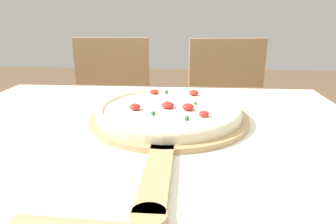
{
  "coord_description": "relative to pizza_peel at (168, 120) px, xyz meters",
  "views": [
    {
      "loc": [
        0.1,
        -0.61,
        1.03
      ],
      "look_at": [
        0.05,
        0.06,
        0.81
      ],
      "focal_mm": 32.0,
      "sensor_mm": 36.0,
      "label": 1
    }
  ],
  "objects": [
    {
      "name": "dining_table",
      "position": [
        -0.05,
        -0.06,
        -0.13
      ],
      "size": [
        1.13,
        0.92,
        0.77
      ],
      "color": "brown",
      "rests_on": "ground_plane"
    },
    {
      "name": "chair_left",
      "position": [
        -0.35,
        0.75,
        -0.25
      ],
      "size": [
        0.42,
        0.42,
        0.91
      ],
      "rotation": [
        0.0,
        0.0,
        0.05
      ],
      "color": "tan",
      "rests_on": "ground_plane"
    },
    {
      "name": "towel_cloth",
      "position": [
        -0.05,
        -0.06,
        -0.01
      ],
      "size": [
        1.05,
        0.84,
        0.0
      ],
      "color": "white",
      "rests_on": "dining_table"
    },
    {
      "name": "pizza",
      "position": [
        0.0,
        0.02,
        0.02
      ],
      "size": [
        0.36,
        0.36,
        0.04
      ],
      "color": "beige",
      "rests_on": "pizza_peel"
    },
    {
      "name": "chair_right",
      "position": [
        0.25,
        0.74,
        -0.25
      ],
      "size": [
        0.44,
        0.44,
        0.91
      ],
      "rotation": [
        0.0,
        0.0,
        0.12
      ],
      "color": "tan",
      "rests_on": "ground_plane"
    },
    {
      "name": "pizza_peel",
      "position": [
        0.0,
        0.0,
        0.0
      ],
      "size": [
        0.39,
        0.6,
        0.01
      ],
      "color": "tan",
      "rests_on": "towel_cloth"
    }
  ]
}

